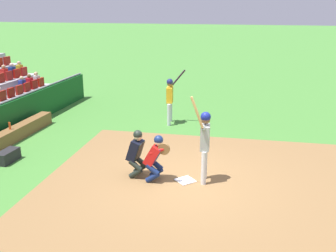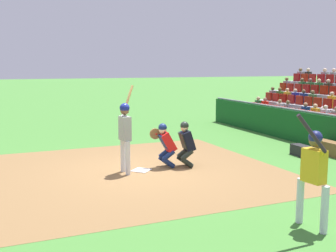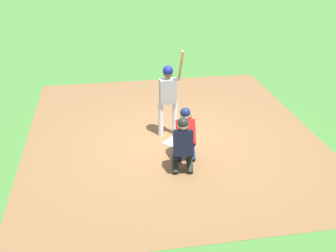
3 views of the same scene
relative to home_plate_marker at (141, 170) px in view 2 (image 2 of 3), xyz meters
The scene contains 8 objects.
ground_plane 0.02m from the home_plate_marker, ahead, with size 160.00×160.00×0.00m, color #438033.
infield_dirt_patch 0.50m from the home_plate_marker, 90.00° to the left, with size 7.38×8.29×0.01m, color olive.
home_plate_marker is the anchor object (origin of this frame).
batter_at_plate 1.25m from the home_plate_marker, 99.99° to the left, with size 0.60×0.48×2.32m.
catcher_crouching 1.03m from the home_plate_marker, 78.66° to the right, with size 0.48×0.71×1.26m.
home_plate_umpire 1.49m from the home_plate_marker, 90.47° to the right, with size 0.49×0.49×1.31m.
equipment_duffel_bag 5.29m from the home_plate_marker, 91.07° to the right, with size 0.78×0.36×0.34m, color black.
on_deck_batter 5.27m from the home_plate_marker, 162.64° to the right, with size 0.70×0.70×2.07m.
Camera 2 is at (-10.54, 3.38, 2.85)m, focal length 44.64 mm.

